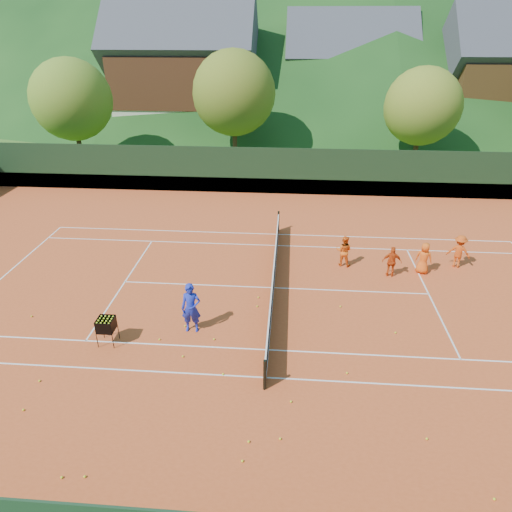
# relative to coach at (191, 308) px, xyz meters

# --- Properties ---
(ground) EXTENTS (400.00, 400.00, 0.00)m
(ground) POSITION_rel_coach_xyz_m (2.79, 3.19, -0.97)
(ground) COLOR #31571B
(ground) RESTS_ON ground
(clay_court) EXTENTS (40.00, 24.00, 0.02)m
(clay_court) POSITION_rel_coach_xyz_m (2.79, 3.19, -0.96)
(clay_court) COLOR #C2481F
(clay_court) RESTS_ON ground
(coach) EXTENTS (0.72, 0.49, 1.90)m
(coach) POSITION_rel_coach_xyz_m (0.00, 0.00, 0.00)
(coach) COLOR #1B2AB5
(coach) RESTS_ON clay_court
(student_a) EXTENTS (0.83, 0.72, 1.45)m
(student_a) POSITION_rel_coach_xyz_m (5.88, 5.49, -0.23)
(student_a) COLOR orange
(student_a) RESTS_ON clay_court
(student_b) EXTENTS (0.86, 0.43, 1.40)m
(student_b) POSITION_rel_coach_xyz_m (7.87, 4.62, -0.25)
(student_b) COLOR #D14612
(student_b) RESTS_ON clay_court
(student_c) EXTENTS (0.83, 0.70, 1.45)m
(student_c) POSITION_rel_coach_xyz_m (9.32, 5.03, -0.23)
(student_c) COLOR #F65C15
(student_c) RESTS_ON clay_court
(student_d) EXTENTS (1.14, 0.90, 1.54)m
(student_d) POSITION_rel_coach_xyz_m (11.04, 5.74, -0.18)
(student_d) COLOR #D14912
(student_d) RESTS_ON clay_court
(tennis_ball_0) EXTENTS (0.07, 0.07, 0.07)m
(tennis_ball_0) POSITION_rel_coach_xyz_m (7.30, 0.36, -0.92)
(tennis_ball_0) COLOR yellow
(tennis_ball_0) RESTS_ON clay_court
(tennis_ball_1) EXTENTS (0.07, 0.07, 0.07)m
(tennis_ball_1) POSITION_rel_coach_xyz_m (5.48, 1.92, -0.92)
(tennis_ball_1) COLOR yellow
(tennis_ball_1) RESTS_ON clay_court
(tennis_ball_2) EXTENTS (0.07, 0.07, 0.07)m
(tennis_ball_2) POSITION_rel_coach_xyz_m (2.22, 1.68, -0.92)
(tennis_ball_2) COLOR yellow
(tennis_ball_2) RESTS_ON clay_court
(tennis_ball_3) EXTENTS (0.07, 0.07, 0.07)m
(tennis_ball_3) POSITION_rel_coach_xyz_m (5.35, -1.92, -0.92)
(tennis_ball_3) COLOR yellow
(tennis_ball_3) RESTS_ON clay_court
(tennis_ball_4) EXTENTS (0.07, 0.07, 0.07)m
(tennis_ball_4) POSITION_rel_coach_xyz_m (-4.21, -3.02, -0.92)
(tennis_ball_4) COLOR yellow
(tennis_ball_4) RESTS_ON clay_court
(tennis_ball_5) EXTENTS (0.07, 0.07, 0.07)m
(tennis_ball_5) POSITION_rel_coach_xyz_m (0.87, -0.52, -0.92)
(tennis_ball_5) COLOR yellow
(tennis_ball_5) RESTS_ON clay_court
(tennis_ball_6) EXTENTS (0.07, 0.07, 0.07)m
(tennis_ball_6) POSITION_rel_coach_xyz_m (-1.04, -0.68, -0.92)
(tennis_ball_6) COLOR yellow
(tennis_ball_6) RESTS_ON clay_court
(tennis_ball_7) EXTENTS (0.07, 0.07, 0.07)m
(tennis_ball_7) POSITION_rel_coach_xyz_m (-0.02, -1.53, -0.92)
(tennis_ball_7) COLOR yellow
(tennis_ball_7) RESTS_ON clay_court
(tennis_ball_8) EXTENTS (0.07, 0.07, 0.07)m
(tennis_ball_8) POSITION_rel_coach_xyz_m (3.32, -4.66, -0.92)
(tennis_ball_8) COLOR yellow
(tennis_ball_8) RESTS_ON clay_court
(tennis_ball_9) EXTENTS (0.07, 0.07, 0.07)m
(tennis_ball_9) POSITION_rel_coach_xyz_m (2.22, 2.34, -0.92)
(tennis_ball_9) COLOR yellow
(tennis_ball_9) RESTS_ON clay_court
(tennis_ball_10) EXTENTS (0.07, 0.07, 0.07)m
(tennis_ball_10) POSITION_rel_coach_xyz_m (7.22, -4.35, -0.92)
(tennis_ball_10) COLOR yellow
(tennis_ball_10) RESTS_ON clay_court
(tennis_ball_11) EXTENTS (0.07, 0.07, 0.07)m
(tennis_ball_11) POSITION_rel_coach_xyz_m (-1.42, -6.17, -0.92)
(tennis_ball_11) COLOR yellow
(tennis_ball_11) RESTS_ON clay_court
(tennis_ball_12) EXTENTS (0.07, 0.07, 0.07)m
(tennis_ball_12) POSITION_rel_coach_xyz_m (-4.07, -4.21, -0.92)
(tennis_ball_12) COLOR yellow
(tennis_ball_12) RESTS_ON clay_court
(tennis_ball_13) EXTENTS (0.07, 0.07, 0.07)m
(tennis_ball_13) POSITION_rel_coach_xyz_m (-0.32, 0.17, -0.92)
(tennis_ball_13) COLOR yellow
(tennis_ball_13) RESTS_ON clay_court
(tennis_ball_14) EXTENTS (0.07, 0.07, 0.07)m
(tennis_ball_14) POSITION_rel_coach_xyz_m (3.59, -3.29, -0.92)
(tennis_ball_14) COLOR yellow
(tennis_ball_14) RESTS_ON clay_court
(tennis_ball_15) EXTENTS (0.07, 0.07, 0.07)m
(tennis_ball_15) POSITION_rel_coach_xyz_m (-1.97, -6.24, -0.92)
(tennis_ball_15) COLOR yellow
(tennis_ball_15) RESTS_ON clay_court
(tennis_ball_16) EXTENTS (0.07, 0.07, 0.07)m
(tennis_ball_16) POSITION_rel_coach_xyz_m (2.49, -4.81, -0.92)
(tennis_ball_16) COLOR yellow
(tennis_ball_16) RESTS_ON clay_court
(tennis_ball_17) EXTENTS (0.07, 0.07, 0.07)m
(tennis_ball_17) POSITION_rel_coach_xyz_m (8.35, -6.00, -0.92)
(tennis_ball_17) COLOR yellow
(tennis_ball_17) RESTS_ON clay_court
(tennis_ball_18) EXTENTS (0.07, 0.07, 0.07)m
(tennis_ball_18) POSITION_rel_coach_xyz_m (1.44, -2.27, -0.92)
(tennis_ball_18) COLOR yellow
(tennis_ball_18) RESTS_ON clay_court
(tennis_ball_19) EXTENTS (0.07, 0.07, 0.07)m
(tennis_ball_19) POSITION_rel_coach_xyz_m (2.38, -5.42, -0.92)
(tennis_ball_19) COLOR yellow
(tennis_ball_19) RESTS_ON clay_court
(tennis_ball_20) EXTENTS (0.07, 0.07, 0.07)m
(tennis_ball_20) POSITION_rel_coach_xyz_m (-6.26, 0.33, -0.92)
(tennis_ball_20) COLOR yellow
(tennis_ball_20) RESTS_ON clay_court
(court_lines) EXTENTS (23.83, 11.03, 0.00)m
(court_lines) POSITION_rel_coach_xyz_m (2.79, 3.19, -0.95)
(court_lines) COLOR white
(court_lines) RESTS_ON clay_court
(tennis_net) EXTENTS (0.10, 12.07, 1.10)m
(tennis_net) POSITION_rel_coach_xyz_m (2.79, 3.19, -0.45)
(tennis_net) COLOR black
(tennis_net) RESTS_ON clay_court
(perimeter_fence) EXTENTS (40.40, 24.24, 3.00)m
(perimeter_fence) POSITION_rel_coach_xyz_m (2.79, 3.19, 0.30)
(perimeter_fence) COLOR black
(perimeter_fence) RESTS_ON clay_court
(ball_hopper) EXTENTS (0.57, 0.57, 1.00)m
(ball_hopper) POSITION_rel_coach_xyz_m (-2.76, -0.96, -0.20)
(ball_hopper) COLOR black
(ball_hopper) RESTS_ON clay_court
(chalet_left) EXTENTS (13.80, 9.93, 12.92)m
(chalet_left) POSITION_rel_coach_xyz_m (-7.21, 33.19, 4.68)
(chalet_left) COLOR beige
(chalet_left) RESTS_ON ground
(chalet_mid) EXTENTS (12.65, 8.82, 11.45)m
(chalet_mid) POSITION_rel_coach_xyz_m (8.79, 37.19, 4.02)
(chalet_mid) COLOR beige
(chalet_mid) RESTS_ON ground
(chalet_right) EXTENTS (11.50, 8.82, 11.91)m
(chalet_right) POSITION_rel_coach_xyz_m (22.79, 33.19, 4.29)
(chalet_right) COLOR beige
(chalet_right) RESTS_ON ground
(tree_a) EXTENTS (6.00, 6.00, 7.88)m
(tree_a) POSITION_rel_coach_xyz_m (-13.21, 21.19, 3.90)
(tree_a) COLOR #3C2518
(tree_a) RESTS_ON ground
(tree_b) EXTENTS (6.40, 6.40, 8.40)m
(tree_b) POSITION_rel_coach_xyz_m (-1.21, 23.19, 4.22)
(tree_b) COLOR #42291A
(tree_b) RESTS_ON ground
(tree_c) EXTENTS (5.60, 5.60, 7.35)m
(tree_c) POSITION_rel_coach_xyz_m (12.79, 22.19, 3.57)
(tree_c) COLOR #3F2819
(tree_c) RESTS_ON ground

